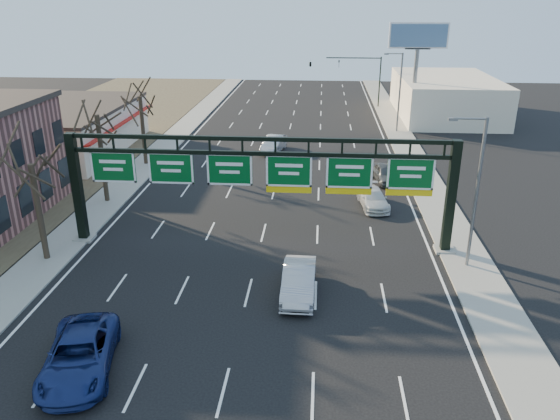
# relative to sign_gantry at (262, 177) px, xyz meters

# --- Properties ---
(ground) EXTENTS (160.00, 160.00, 0.00)m
(ground) POSITION_rel_sign_gantry_xyz_m (-0.16, -8.00, -4.63)
(ground) COLOR black
(ground) RESTS_ON ground
(sidewalk_left) EXTENTS (3.00, 120.00, 0.12)m
(sidewalk_left) POSITION_rel_sign_gantry_xyz_m (-12.96, 12.00, -4.57)
(sidewalk_left) COLOR gray
(sidewalk_left) RESTS_ON ground
(sidewalk_right) EXTENTS (3.00, 120.00, 0.12)m
(sidewalk_right) POSITION_rel_sign_gantry_xyz_m (12.64, 12.00, -4.57)
(sidewalk_right) COLOR gray
(sidewalk_right) RESTS_ON ground
(lane_markings) EXTENTS (21.60, 120.00, 0.01)m
(lane_markings) POSITION_rel_sign_gantry_xyz_m (-0.16, 12.00, -4.62)
(lane_markings) COLOR white
(lane_markings) RESTS_ON ground
(sign_gantry) EXTENTS (24.60, 1.20, 7.20)m
(sign_gantry) POSITION_rel_sign_gantry_xyz_m (0.00, 0.00, 0.00)
(sign_gantry) COLOR black
(sign_gantry) RESTS_ON ground
(cream_strip) EXTENTS (10.90, 18.40, 4.70)m
(cream_strip) POSITION_rel_sign_gantry_xyz_m (-21.64, 21.00, -2.27)
(cream_strip) COLOR beige
(cream_strip) RESTS_ON ground
(building_right_distant) EXTENTS (12.00, 20.00, 5.00)m
(building_right_distant) POSITION_rel_sign_gantry_xyz_m (19.84, 42.00, -2.13)
(building_right_distant) COLOR beige
(building_right_distant) RESTS_ON ground
(tree_gantry) EXTENTS (3.60, 3.60, 8.48)m
(tree_gantry) POSITION_rel_sign_gantry_xyz_m (-12.96, -3.00, 2.48)
(tree_gantry) COLOR #31281B
(tree_gantry) RESTS_ON sidewalk_left
(tree_mid) EXTENTS (3.60, 3.60, 9.24)m
(tree_mid) POSITION_rel_sign_gantry_xyz_m (-12.96, 7.00, 3.23)
(tree_mid) COLOR #31281B
(tree_mid) RESTS_ON sidewalk_left
(tree_far) EXTENTS (3.60, 3.60, 8.86)m
(tree_far) POSITION_rel_sign_gantry_xyz_m (-12.96, 17.00, 2.86)
(tree_far) COLOR #31281B
(tree_far) RESTS_ON sidewalk_left
(streetlight_near) EXTENTS (2.15, 0.22, 9.00)m
(streetlight_near) POSITION_rel_sign_gantry_xyz_m (12.31, -2.00, 0.45)
(streetlight_near) COLOR slate
(streetlight_near) RESTS_ON sidewalk_right
(streetlight_far) EXTENTS (2.15, 0.22, 9.00)m
(streetlight_far) POSITION_rel_sign_gantry_xyz_m (12.31, 32.00, 0.45)
(streetlight_far) COLOR slate
(streetlight_far) RESTS_ON sidewalk_right
(billboard_right) EXTENTS (7.00, 0.50, 12.00)m
(billboard_right) POSITION_rel_sign_gantry_xyz_m (14.84, 36.98, 4.43)
(billboard_right) COLOR slate
(billboard_right) RESTS_ON ground
(traffic_signal_mast) EXTENTS (10.16, 0.54, 7.00)m
(traffic_signal_mast) POSITION_rel_sign_gantry_xyz_m (5.53, 47.00, 0.87)
(traffic_signal_mast) COLOR black
(traffic_signal_mast) RESTS_ON ground
(car_blue_suv) EXTENTS (3.91, 6.37, 1.65)m
(car_blue_suv) POSITION_rel_sign_gantry_xyz_m (-6.48, -13.16, -3.81)
(car_blue_suv) COLOR navy
(car_blue_suv) RESTS_ON ground
(car_silver_sedan) EXTENTS (1.78, 4.96, 1.63)m
(car_silver_sedan) POSITION_rel_sign_gantry_xyz_m (2.59, -6.02, -3.81)
(car_silver_sedan) COLOR #9E9EA2
(car_silver_sedan) RESTS_ON ground
(car_white_wagon) EXTENTS (2.47, 4.85, 1.35)m
(car_white_wagon) POSITION_rel_sign_gantry_xyz_m (7.66, 7.48, -3.96)
(car_white_wagon) COLOR silver
(car_white_wagon) RESTS_ON ground
(car_grey_far) EXTENTS (2.44, 4.68, 1.52)m
(car_grey_far) POSITION_rel_sign_gantry_xyz_m (9.22, 13.50, -3.87)
(car_grey_far) COLOR #3F4244
(car_grey_far) RESTS_ON ground
(car_silver_distant) EXTENTS (2.56, 5.08, 1.60)m
(car_silver_distant) POSITION_rel_sign_gantry_xyz_m (-1.21, 22.42, -3.83)
(car_silver_distant) COLOR #A4A4A9
(car_silver_distant) RESTS_ON ground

